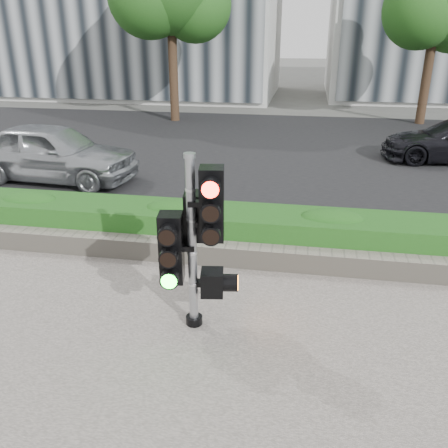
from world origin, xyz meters
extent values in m
plane|color=#51514C|center=(0.00, 0.00, 0.00)|extent=(120.00, 120.00, 0.00)
cube|color=black|center=(0.00, 10.00, 0.01)|extent=(60.00, 13.00, 0.02)
cube|color=gray|center=(0.00, 3.15, 0.06)|extent=(60.00, 0.25, 0.12)
cube|color=gray|center=(0.00, 1.90, 0.20)|extent=(12.00, 0.32, 0.34)
cube|color=#38902C|center=(0.00, 2.55, 0.37)|extent=(12.00, 1.00, 0.68)
cylinder|color=black|center=(-4.50, 14.50, 2.02)|extent=(0.36, 0.36, 4.03)
sphere|color=#184513|center=(-3.64, 14.86, 4.46)|extent=(2.88, 2.88, 2.88)
cylinder|color=black|center=(5.50, 15.50, 1.79)|extent=(0.36, 0.36, 3.58)
sphere|color=#184513|center=(4.86, 15.12, 4.22)|extent=(2.82, 2.82, 2.82)
cylinder|color=black|center=(-0.31, 0.13, 0.08)|extent=(0.22, 0.22, 0.11)
cylinder|color=gray|center=(-0.31, 0.13, 1.15)|extent=(0.11, 0.11, 2.23)
cylinder|color=gray|center=(-0.31, 0.13, 2.29)|extent=(0.14, 0.14, 0.05)
cube|color=#FF1107|center=(-0.06, 0.14, 1.72)|extent=(0.32, 0.32, 0.89)
cube|color=#14E51E|center=(-0.55, 0.06, 1.14)|extent=(0.32, 0.32, 0.89)
cube|color=black|center=(-0.31, 0.38, 1.45)|extent=(0.32, 0.32, 0.61)
cube|color=orange|center=(-0.08, 0.20, 0.63)|extent=(0.32, 0.32, 0.33)
imported|color=#A5A9AC|center=(-5.25, 5.75, 0.74)|extent=(4.38, 2.05, 1.45)
camera|label=1|loc=(0.98, -4.98, 3.63)|focal=38.00mm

